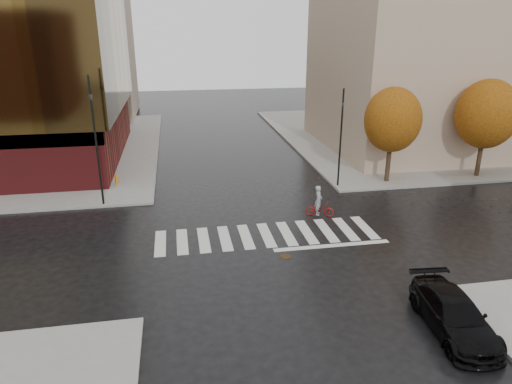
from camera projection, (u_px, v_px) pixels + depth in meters
ground at (268, 239)px, 23.59m from camera, size 120.00×120.00×0.00m
sidewalk_ne at (428, 134)px, 46.47m from camera, size 30.00×30.00×0.15m
crosswalk at (266, 235)px, 24.06m from camera, size 12.00×3.00×0.01m
building_ne_tan at (424, 41)px, 39.01m from camera, size 16.00×16.00×18.00m
building_nw_far at (66, 28)px, 51.70m from camera, size 14.00×12.00×20.00m
tree_ne_a at (393, 120)px, 30.57m from camera, size 3.80×3.80×6.50m
tree_ne_b at (487, 114)px, 31.68m from camera, size 4.20×4.20×6.89m
sedan at (454, 315)px, 16.30m from camera, size 2.26×4.73×1.33m
cyclist at (319, 206)px, 26.27m from camera, size 1.73×1.12×1.85m
traffic_light_nw at (95, 133)px, 26.37m from camera, size 0.21×0.19×7.68m
traffic_light_ne at (341, 133)px, 29.91m from camera, size 0.14×0.17×6.51m
fire_hydrant at (116, 179)px, 31.24m from camera, size 0.25×0.25×0.70m
manhole at (286, 256)px, 21.82m from camera, size 0.67×0.67×0.01m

